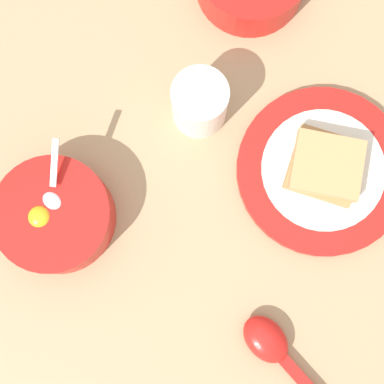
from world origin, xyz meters
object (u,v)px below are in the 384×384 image
(toast_plate, at_px, (322,170))
(toast_sandwich, at_px, (326,165))
(egg_bowl, at_px, (55,216))
(drinking_cup, at_px, (200,103))
(soup_spoon, at_px, (274,348))

(toast_plate, relative_size, toast_sandwich, 1.96)
(toast_sandwich, bearing_deg, egg_bowl, -129.09)
(toast_plate, relative_size, drinking_cup, 2.80)
(egg_bowl, xyz_separation_m, toast_sandwich, (0.20, 0.25, -0.00))
(toast_sandwich, distance_m, drinking_cup, 0.17)
(egg_bowl, xyz_separation_m, soup_spoon, (0.29, 0.05, -0.02))
(soup_spoon, height_order, drinking_cup, drinking_cup)
(drinking_cup, bearing_deg, soup_spoon, -33.20)
(egg_bowl, bearing_deg, soup_spoon, 9.33)
(soup_spoon, relative_size, drinking_cup, 2.05)
(egg_bowl, relative_size, toast_plate, 0.65)
(egg_bowl, bearing_deg, drinking_cup, 78.53)
(toast_sandwich, relative_size, drinking_cup, 1.43)
(toast_plate, xyz_separation_m, drinking_cup, (-0.16, -0.04, 0.03))
(egg_bowl, xyz_separation_m, drinking_cup, (0.04, 0.21, 0.01))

